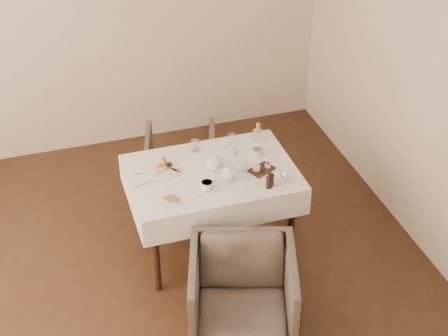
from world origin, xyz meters
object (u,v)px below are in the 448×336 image
armchair_near (242,295)px  teapot_centre (214,162)px  armchair_far (181,161)px  breakfast_plate (164,169)px  table (212,184)px

armchair_near → teapot_centre: size_ratio=4.23×
armchair_far → breakfast_plate: breakfast_plate is taller
armchair_near → armchair_far: size_ratio=1.17×
armchair_near → breakfast_plate: (-0.28, 1.05, 0.43)m
armchair_near → armchair_far: armchair_near is taller
table → armchair_far: (-0.03, 0.87, -0.35)m
table → armchair_far: bearing=91.9°
breakfast_plate → teapot_centre: (0.37, -0.11, 0.06)m
armchair_far → teapot_centre: bearing=108.7°
table → teapot_centre: 0.19m
table → breakfast_plate: size_ratio=4.77×
teapot_centre → breakfast_plate: bearing=158.5°
armchair_near → breakfast_plate: breakfast_plate is taller
armchair_far → teapot_centre: (0.05, -0.85, 0.54)m
table → armchair_far: table is taller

